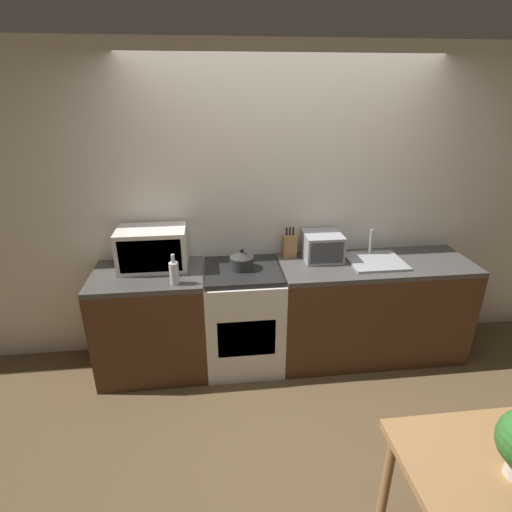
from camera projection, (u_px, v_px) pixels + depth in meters
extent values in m
plane|color=brown|center=(306.00, 429.00, 2.86)|extent=(16.00, 16.00, 0.00)
cube|color=silver|center=(282.00, 208.00, 3.44)|extent=(10.00, 0.06, 2.60)
cube|color=#4C2D19|center=(153.00, 324.00, 3.34)|extent=(0.89, 0.62, 0.86)
cube|color=#474442|center=(147.00, 276.00, 3.17)|extent=(0.89, 0.62, 0.04)
cube|color=#4C2D19|center=(370.00, 310.00, 3.55)|extent=(1.63, 0.62, 0.86)
cube|color=#474442|center=(376.00, 264.00, 3.37)|extent=(1.63, 0.62, 0.04)
cube|color=silver|center=(243.00, 318.00, 3.43)|extent=(0.64, 0.62, 0.86)
cube|color=black|center=(243.00, 271.00, 3.25)|extent=(0.61, 0.57, 0.04)
cube|color=black|center=(247.00, 338.00, 3.15)|extent=(0.46, 0.02, 0.32)
cylinder|color=#2D2D2D|center=(242.00, 263.00, 3.23)|extent=(0.19, 0.19, 0.10)
cone|color=#2D2D2D|center=(242.00, 254.00, 3.20)|extent=(0.18, 0.18, 0.05)
sphere|color=black|center=(242.00, 250.00, 3.19)|extent=(0.03, 0.03, 0.03)
cube|color=silver|center=(153.00, 248.00, 3.21)|extent=(0.54, 0.34, 0.33)
cube|color=black|center=(150.00, 256.00, 3.06)|extent=(0.48, 0.01, 0.27)
cylinder|color=silver|center=(174.00, 273.00, 2.96)|extent=(0.07, 0.07, 0.17)
cylinder|color=silver|center=(173.00, 259.00, 2.92)|extent=(0.03, 0.03, 0.07)
cube|color=#9E7042|center=(289.00, 246.00, 3.45)|extent=(0.12, 0.09, 0.19)
cylinder|color=black|center=(287.00, 231.00, 3.40)|extent=(0.01, 0.01, 0.07)
cylinder|color=black|center=(290.00, 231.00, 3.40)|extent=(0.01, 0.01, 0.07)
cylinder|color=black|center=(293.00, 231.00, 3.40)|extent=(0.01, 0.01, 0.07)
cube|color=#999BA0|center=(322.00, 246.00, 3.39)|extent=(0.31, 0.31, 0.23)
cube|color=black|center=(327.00, 253.00, 3.25)|extent=(0.28, 0.01, 0.18)
cube|color=#999BA0|center=(376.00, 261.00, 3.36)|extent=(0.45, 0.41, 0.02)
cylinder|color=#999BA0|center=(371.00, 242.00, 3.44)|extent=(0.03, 0.03, 0.22)
cube|color=#9E7042|center=(482.00, 464.00, 1.79)|extent=(0.73, 0.58, 0.04)
cylinder|color=#9E7042|center=(386.00, 481.00, 2.11)|extent=(0.05, 0.05, 0.68)
cylinder|color=#9E7042|center=(493.00, 470.00, 2.17)|extent=(0.05, 0.05, 0.68)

